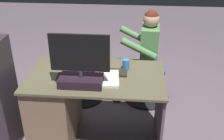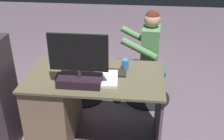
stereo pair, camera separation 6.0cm
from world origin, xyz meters
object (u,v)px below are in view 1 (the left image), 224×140
monitor (80,69)px  person (142,50)px  desk (63,104)px  teddy_bear (81,57)px  visitor_chair (147,82)px  keyboard (105,72)px  office_chair_teddy (82,81)px  cup (126,64)px  computer_mouse (74,70)px  tv_remote (59,77)px

monitor → person: size_ratio=0.44×
desk → teddy_bear: (-0.05, -0.75, 0.18)m
monitor → visitor_chair: monitor is taller
keyboard → office_chair_teddy: size_ratio=0.80×
monitor → office_chair_teddy: 1.13m
cup → office_chair_teddy: (0.56, -0.58, -0.55)m
monitor → person: bearing=-119.6°
monitor → desk: bearing=-36.8°
desk → cup: bearing=-166.0°
visitor_chair → teddy_bear: bearing=3.4°
monitor → cup: monitor is taller
desk → keyboard: 0.55m
teddy_bear → office_chair_teddy: bearing=90.0°
teddy_bear → visitor_chair: size_ratio=0.54×
monitor → office_chair_teddy: (0.19, -0.91, -0.65)m
desk → person: 1.15m
office_chair_teddy → visitor_chair: 0.82m
keyboard → person: bearing=-116.3°
teddy_bear → visitor_chair: (-0.82, -0.05, -0.33)m
desk → office_chair_teddy: desk is taller
desk → computer_mouse: computer_mouse is taller
cup → visitor_chair: size_ratio=0.18×
desk → cup: (-0.61, -0.15, 0.40)m
desk → tv_remote: 0.36m
keyboard → cup: 0.22m
computer_mouse → tv_remote: size_ratio=0.64×
tv_remote → teddy_bear: (-0.04, -0.81, -0.18)m
monitor → tv_remote: bearing=-25.4°
cup → visitor_chair: bearing=-111.6°
office_chair_teddy → visitor_chair: same height
keyboard → computer_mouse: bearing=-2.0°
computer_mouse → keyboard: bearing=178.0°
keyboard → office_chair_teddy: keyboard is taller
teddy_bear → monitor: bearing=101.4°
teddy_bear → tv_remote: bearing=87.2°
desk → tv_remote: (-0.01, 0.07, 0.36)m
office_chair_teddy → teddy_bear: teddy_bear is taller
cup → keyboard: bearing=26.7°
monitor → visitor_chair: bearing=-123.1°
tv_remote → cup: bearing=-162.1°
keyboard → monitor: bearing=51.2°
monitor → computer_mouse: monitor is taller
desk → visitor_chair: desk is taller
monitor → computer_mouse: 0.30m
person → visitor_chair: bearing=-175.8°
visitor_chair → office_chair_teddy: bearing=4.2°
monitor → person: (-0.55, -0.97, -0.23)m
tv_remote → teddy_bear: bearing=-95.0°
computer_mouse → tv_remote: computer_mouse is taller
cup → tv_remote: (0.60, 0.22, -0.04)m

